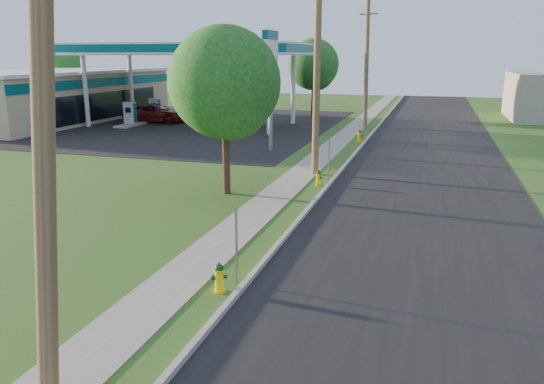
# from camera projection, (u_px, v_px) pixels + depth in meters

# --- Properties ---
(ground_plane) EXTENTS (140.00, 140.00, 0.00)m
(ground_plane) POSITION_uv_depth(u_px,v_px,m) (140.00, 378.00, 9.33)
(ground_plane) COLOR #2A5A1B
(ground_plane) RESTS_ON ground
(road) EXTENTS (8.00, 120.00, 0.02)m
(road) POSITION_uv_depth(u_px,v_px,m) (421.00, 228.00, 17.32)
(road) COLOR black
(road) RESTS_ON ground
(curb) EXTENTS (0.15, 120.00, 0.15)m
(curb) POSITION_uv_depth(u_px,v_px,m) (302.00, 216.00, 18.43)
(curb) COLOR #99978D
(curb) RESTS_ON ground
(sidewalk) EXTENTS (1.50, 120.00, 0.03)m
(sidewalk) POSITION_uv_depth(u_px,v_px,m) (255.00, 214.00, 18.94)
(sidewalk) COLOR gray
(sidewalk) RESTS_ON ground
(forecourt) EXTENTS (26.00, 28.00, 0.02)m
(forecourt) POSITION_uv_depth(u_px,v_px,m) (171.00, 124.00, 43.47)
(forecourt) COLOR black
(forecourt) RESTS_ON ground
(utility_pole_near) EXTENTS (1.40, 0.32, 9.48)m
(utility_pole_near) POSITION_uv_depth(u_px,v_px,m) (43.00, 107.00, 7.37)
(utility_pole_near) COLOR brown
(utility_pole_near) RESTS_ON ground
(utility_pole_mid) EXTENTS (1.40, 0.32, 9.80)m
(utility_pole_mid) POSITION_uv_depth(u_px,v_px,m) (317.00, 68.00, 24.00)
(utility_pole_mid) COLOR brown
(utility_pole_mid) RESTS_ON ground
(utility_pole_far) EXTENTS (1.40, 0.32, 9.50)m
(utility_pole_far) POSITION_uv_depth(u_px,v_px,m) (367.00, 65.00, 40.71)
(utility_pole_far) COLOR brown
(utility_pole_far) RESTS_ON ground
(sign_post_near) EXTENTS (0.05, 0.04, 2.00)m
(sign_post_near) POSITION_uv_depth(u_px,v_px,m) (236.00, 246.00, 12.90)
(sign_post_near) COLOR gray
(sign_post_near) RESTS_ON ground
(sign_post_mid) EXTENTS (0.05, 0.04, 2.00)m
(sign_post_mid) POSITION_uv_depth(u_px,v_px,m) (329.00, 158.00, 23.82)
(sign_post_mid) COLOR gray
(sign_post_mid) RESTS_ON ground
(sign_post_far) EXTENTS (0.05, 0.04, 2.00)m
(sign_post_far) POSITION_uv_depth(u_px,v_px,m) (364.00, 125.00, 35.12)
(sign_post_far) COLOR gray
(sign_post_far) RESTS_ON ground
(gas_canopy) EXTENTS (18.18, 9.18, 6.40)m
(gas_canopy) POSITION_uv_depth(u_px,v_px,m) (190.00, 50.00, 41.43)
(gas_canopy) COLOR silver
(gas_canopy) RESTS_ON ground
(fuel_pump_nw) EXTENTS (1.20, 3.20, 1.90)m
(fuel_pump_nw) POSITION_uv_depth(u_px,v_px,m) (130.00, 117.00, 42.14)
(fuel_pump_nw) COLOR #99978D
(fuel_pump_nw) RESTS_ON ground
(fuel_pump_ne) EXTENTS (1.20, 3.20, 1.90)m
(fuel_pump_ne) POSITION_uv_depth(u_px,v_px,m) (236.00, 121.00, 39.61)
(fuel_pump_ne) COLOR #99978D
(fuel_pump_ne) RESTS_ON ground
(fuel_pump_sw) EXTENTS (1.20, 3.20, 1.90)m
(fuel_pump_sw) POSITION_uv_depth(u_px,v_px,m) (155.00, 112.00, 45.85)
(fuel_pump_sw) COLOR #99978D
(fuel_pump_sw) RESTS_ON ground
(fuel_pump_se) EXTENTS (1.20, 3.20, 1.90)m
(fuel_pump_se) POSITION_uv_depth(u_px,v_px,m) (253.00, 115.00, 43.31)
(fuel_pump_se) COLOR #99978D
(fuel_pump_se) RESTS_ON ground
(convenience_store) EXTENTS (10.40, 22.40, 4.25)m
(convenience_store) POSITION_uv_depth(u_px,v_px,m) (56.00, 95.00, 46.03)
(convenience_store) COLOR tan
(convenience_store) RESTS_ON ground
(price_pylon) EXTENTS (0.34, 2.04, 6.85)m
(price_pylon) POSITION_uv_depth(u_px,v_px,m) (270.00, 56.00, 30.07)
(price_pylon) COLOR gray
(price_pylon) RESTS_ON ground
(tree_verge) EXTENTS (4.40, 4.40, 6.67)m
(tree_verge) POSITION_uv_depth(u_px,v_px,m) (226.00, 87.00, 20.60)
(tree_verge) COLOR #362318
(tree_verge) RESTS_ON ground
(tree_lot) EXTENTS (4.62, 4.62, 7.00)m
(tree_lot) POSITION_uv_depth(u_px,v_px,m) (314.00, 66.00, 47.95)
(tree_lot) COLOR #362318
(tree_lot) RESTS_ON ground
(tree_back) EXTENTS (4.15, 4.15, 6.29)m
(tree_back) POSITION_uv_depth(u_px,v_px,m) (64.00, 69.00, 55.81)
(tree_back) COLOR #362318
(tree_back) RESTS_ON ground
(hydrant_near) EXTENTS (0.38, 0.34, 0.75)m
(hydrant_near) POSITION_uv_depth(u_px,v_px,m) (219.00, 278.00, 12.63)
(hydrant_near) COLOR yellow
(hydrant_near) RESTS_ON ground
(hydrant_mid) EXTENTS (0.36, 0.32, 0.70)m
(hydrant_mid) POSITION_uv_depth(u_px,v_px,m) (318.00, 178.00, 22.99)
(hydrant_mid) COLOR #DAC003
(hydrant_mid) RESTS_ON ground
(hydrant_far) EXTENTS (0.43, 0.38, 0.83)m
(hydrant_far) POSITION_uv_depth(u_px,v_px,m) (359.00, 136.00, 34.38)
(hydrant_far) COLOR #E3C100
(hydrant_far) RESTS_ON ground
(car_red) EXTENTS (5.74, 3.12, 1.53)m
(car_red) POSITION_uv_depth(u_px,v_px,m) (156.00, 113.00, 44.65)
(car_red) COLOR maroon
(car_red) RESTS_ON ground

